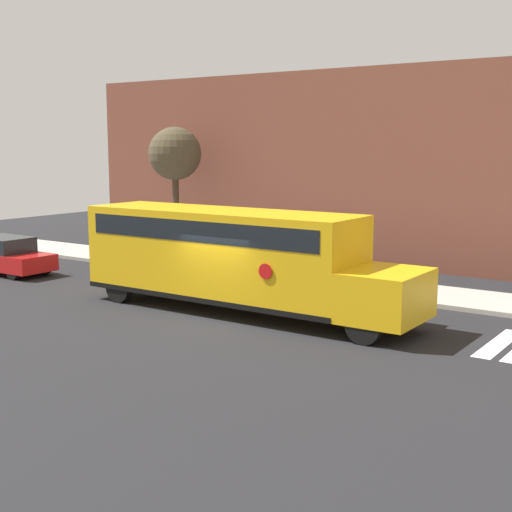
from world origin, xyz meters
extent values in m
plane|color=black|center=(0.00, 0.00, 0.00)|extent=(60.00, 60.00, 0.00)
cube|color=#B2ADA3|center=(0.00, 6.50, 0.07)|extent=(44.00, 3.00, 0.15)
cube|color=brown|center=(0.00, 13.00, 4.20)|extent=(32.00, 4.00, 8.40)
cube|color=white|center=(7.69, 2.00, 0.00)|extent=(0.50, 3.20, 0.01)
cube|color=yellow|center=(-0.72, 1.00, 1.81)|extent=(9.23, 2.50, 2.71)
cube|color=yellow|center=(4.89, 1.00, 1.13)|extent=(1.99, 2.50, 1.36)
cube|color=black|center=(-0.72, 1.00, 0.53)|extent=(9.23, 2.54, 0.16)
cube|color=black|center=(-0.72, 1.00, 2.61)|extent=(8.49, 2.53, 0.64)
cylinder|color=red|center=(1.82, -0.29, 1.67)|extent=(0.44, 0.02, 0.44)
cylinder|color=black|center=(4.80, 2.08, 0.50)|extent=(1.00, 0.30, 1.00)
cylinder|color=black|center=(4.80, -0.08, 0.50)|extent=(1.00, 0.30, 1.00)
cylinder|color=black|center=(-4.13, 2.08, 0.50)|extent=(1.00, 0.30, 1.00)
cylinder|color=black|center=(-4.13, -0.08, 0.50)|extent=(1.00, 0.30, 1.00)
cube|color=red|center=(-11.76, 1.18, 0.55)|extent=(4.18, 1.76, 0.65)
cube|color=#1E2328|center=(-12.01, 1.18, 1.18)|extent=(2.34, 1.62, 0.60)
cylinder|color=black|center=(-10.38, 1.94, 0.32)|extent=(0.64, 0.22, 0.64)
cylinder|color=black|center=(-10.38, 0.42, 0.32)|extent=(0.64, 0.22, 0.64)
cylinder|color=black|center=(-13.14, 1.94, 0.32)|extent=(0.64, 0.22, 0.64)
cylinder|color=#423323|center=(-9.45, 8.96, 2.01)|extent=(0.30, 0.30, 4.03)
sphere|color=#4C422D|center=(-9.45, 8.96, 4.77)|extent=(2.48, 2.48, 2.48)
camera|label=1|loc=(12.71, -16.57, 5.16)|focal=50.00mm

